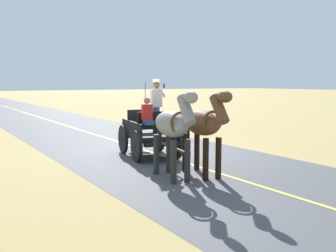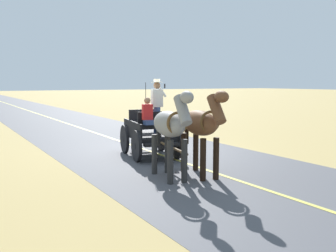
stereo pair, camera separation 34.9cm
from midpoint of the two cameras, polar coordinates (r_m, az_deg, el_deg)
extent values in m
plane|color=tan|center=(13.48, -1.76, -3.79)|extent=(200.00, 200.00, 0.00)
cube|color=#4C4C51|center=(13.48, -1.76, -3.78)|extent=(6.43, 160.00, 0.01)
cube|color=#DBCC4C|center=(13.47, -1.76, -3.76)|extent=(0.12, 160.00, 0.00)
cube|color=black|center=(12.64, -1.94, -1.45)|extent=(1.58, 2.38, 0.12)
cube|color=black|center=(12.79, 0.49, -0.09)|extent=(0.44, 2.07, 0.44)
cube|color=black|center=(12.45, -4.44, -0.29)|extent=(0.44, 2.07, 0.44)
cube|color=black|center=(11.52, -0.08, -2.73)|extent=(1.11, 0.43, 0.08)
cube|color=black|center=(13.80, -3.46, -1.54)|extent=(0.74, 0.33, 0.06)
cube|color=black|center=(12.03, -1.07, -0.03)|extent=(1.07, 0.54, 0.14)
cube|color=black|center=(12.17, -1.34, 1.09)|extent=(1.02, 0.26, 0.44)
cube|color=black|center=(13.07, -2.61, 0.48)|extent=(1.07, 0.54, 0.14)
cube|color=black|center=(13.22, -2.85, 1.51)|extent=(1.02, 0.26, 0.44)
cylinder|color=black|center=(12.17, 2.09, -2.62)|extent=(0.27, 0.96, 0.96)
cylinder|color=black|center=(12.17, 2.09, -2.62)|extent=(0.16, 0.23, 0.21)
cylinder|color=black|center=(11.76, -3.81, -2.95)|extent=(0.27, 0.96, 0.96)
cylinder|color=black|center=(11.76, -3.81, -2.95)|extent=(0.16, 0.23, 0.21)
cylinder|color=black|center=(13.60, -0.32, -1.65)|extent=(0.27, 0.96, 0.96)
cylinder|color=black|center=(13.60, -0.32, -1.65)|extent=(0.16, 0.23, 0.21)
cylinder|color=black|center=(13.23, -5.64, -1.91)|extent=(0.27, 0.96, 0.96)
cylinder|color=black|center=(13.23, -5.64, -1.91)|extent=(0.16, 0.23, 0.21)
cylinder|color=brown|center=(10.60, 1.71, -3.27)|extent=(0.43, 1.98, 0.07)
cylinder|color=black|center=(11.87, -2.45, 3.27)|extent=(0.02, 0.02, 1.30)
cylinder|color=#384C7F|center=(12.32, -0.82, 0.73)|extent=(0.22, 0.22, 0.90)
cube|color=silver|center=(12.27, -0.82, 4.13)|extent=(0.37, 0.28, 0.56)
sphere|color=#9E7051|center=(12.26, -0.82, 6.00)|extent=(0.22, 0.22, 0.22)
cylinder|color=beige|center=(12.26, -0.82, 6.46)|extent=(0.36, 0.36, 0.01)
cylinder|color=beige|center=(12.26, -0.83, 6.70)|extent=(0.20, 0.20, 0.10)
cylinder|color=silver|center=(12.28, 0.04, 4.97)|extent=(0.27, 0.13, 0.32)
cube|color=black|center=(12.28, 0.33, 5.90)|extent=(0.03, 0.07, 0.14)
cube|color=#384C7F|center=(11.82, -2.03, 0.53)|extent=(0.33, 0.37, 0.14)
cube|color=red|center=(11.90, -2.21, 2.07)|extent=(0.33, 0.25, 0.48)
sphere|color=#9E7051|center=(11.88, -2.22, 3.76)|extent=(0.20, 0.20, 0.20)
ellipsoid|color=brown|center=(9.93, 5.65, 0.47)|extent=(0.75, 1.62, 0.64)
cylinder|color=black|center=(9.68, 8.10, -4.78)|extent=(0.15, 0.15, 1.05)
cylinder|color=black|center=(9.50, 6.22, -4.97)|extent=(0.15, 0.15, 1.05)
cylinder|color=black|center=(10.62, 5.04, -3.74)|extent=(0.15, 0.15, 1.05)
cylinder|color=black|center=(10.45, 3.28, -3.89)|extent=(0.15, 0.15, 1.05)
cylinder|color=brown|center=(9.17, 8.21, 2.44)|extent=(0.34, 0.67, 0.73)
ellipsoid|color=brown|center=(8.97, 8.98, 4.28)|extent=(0.28, 0.56, 0.28)
cube|color=black|center=(9.19, 8.15, 2.68)|extent=(0.12, 0.51, 0.56)
cylinder|color=black|center=(10.62, 3.71, -0.76)|extent=(0.11, 0.11, 0.70)
torus|color=brown|center=(9.45, 7.25, 0.63)|extent=(0.55, 0.14, 0.55)
ellipsoid|color=gray|center=(9.61, 1.15, 0.30)|extent=(0.78, 1.62, 0.64)
cylinder|color=#272726|center=(9.32, 3.50, -5.17)|extent=(0.15, 0.15, 1.05)
cylinder|color=#272726|center=(9.17, 1.44, -5.35)|extent=(0.15, 0.15, 1.05)
cylinder|color=#272726|center=(10.30, 0.88, -4.04)|extent=(0.15, 0.15, 1.05)
cylinder|color=#272726|center=(10.17, -1.02, -4.18)|extent=(0.15, 0.15, 1.05)
cylinder|color=gray|center=(8.81, 3.31, 2.33)|extent=(0.35, 0.68, 0.73)
ellipsoid|color=gray|center=(8.59, 3.96, 4.24)|extent=(0.29, 0.57, 0.28)
cube|color=#272726|center=(8.82, 3.26, 2.58)|extent=(0.13, 0.51, 0.56)
cylinder|color=#272726|center=(10.32, -0.47, -0.96)|extent=(0.11, 0.11, 0.70)
torus|color=brown|center=(9.10, 2.50, 0.45)|extent=(0.55, 0.15, 0.55)
cone|color=orange|center=(18.03, 0.36, -0.37)|extent=(0.32, 0.32, 0.50)
camera|label=1|loc=(0.17, -89.13, 0.10)|focal=41.49mm
camera|label=2|loc=(0.17, 90.87, -0.10)|focal=41.49mm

